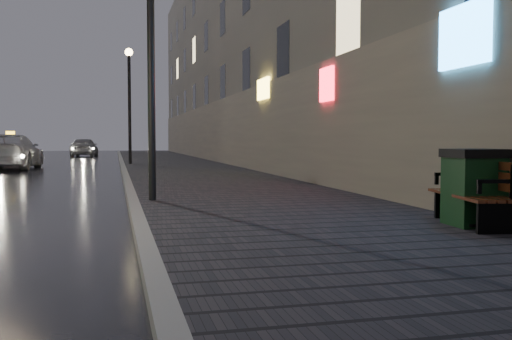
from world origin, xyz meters
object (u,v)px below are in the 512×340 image
at_px(trash_bin, 474,187).
at_px(bench, 477,193).
at_px(lamp_far, 129,91).
at_px(car_far, 84,147).
at_px(lamp_near, 151,21).
at_px(taxi_mid, 11,152).

bearing_deg(trash_bin, bench, 10.44).
distance_m(lamp_far, trash_bin, 20.80).
height_order(trash_bin, car_far, car_far).
distance_m(lamp_near, bench, 6.50).
xyz_separation_m(lamp_far, bench, (4.00, -20.22, -2.90)).
relative_size(trash_bin, car_far, 0.25).
height_order(lamp_near, trash_bin, lamp_near).
bearing_deg(bench, car_far, 111.76).
relative_size(lamp_far, trash_bin, 5.18).
distance_m(trash_bin, taxi_mid, 21.75).
height_order(lamp_near, car_far, lamp_near).
height_order(lamp_near, lamp_far, same).
xyz_separation_m(lamp_far, taxi_mid, (-5.05, -0.42, -2.74)).
bearing_deg(taxi_mid, lamp_far, -173.10).
distance_m(lamp_far, taxi_mid, 5.76).
relative_size(lamp_near, taxi_mid, 1.03).
bearing_deg(bench, taxi_mid, 125.80).
relative_size(trash_bin, taxi_mid, 0.20).
distance_m(trash_bin, car_far, 37.49).
xyz_separation_m(bench, taxi_mid, (-9.05, 19.80, 0.16)).
relative_size(lamp_far, bench, 2.97).
distance_m(lamp_near, lamp_far, 16.00).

